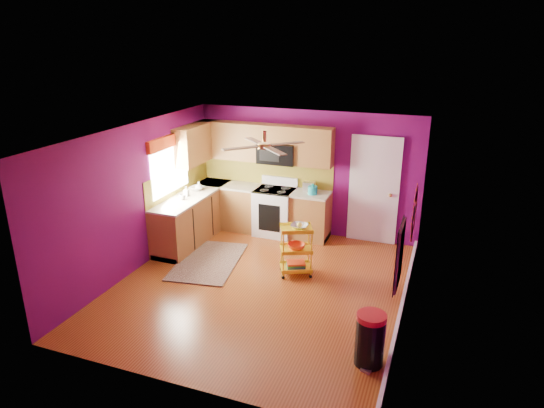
% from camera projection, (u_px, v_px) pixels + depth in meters
% --- Properties ---
extents(ground, '(5.00, 5.00, 0.00)m').
position_uv_depth(ground, '(261.00, 286.00, 7.85)').
color(ground, maroon).
rests_on(ground, ground).
extents(room_envelope, '(4.54, 5.04, 2.52)m').
position_uv_depth(room_envelope, '(261.00, 191.00, 7.29)').
color(room_envelope, '#630B56').
rests_on(room_envelope, ground).
extents(lower_cabinets, '(2.81, 2.31, 0.94)m').
position_uv_depth(lower_cabinets, '(232.00, 214.00, 9.75)').
color(lower_cabinets, brown).
rests_on(lower_cabinets, ground).
extents(electric_range, '(0.76, 0.66, 1.13)m').
position_uv_depth(electric_range, '(275.00, 211.00, 9.79)').
color(electric_range, white).
rests_on(electric_range, ground).
extents(upper_cabinetry, '(2.80, 2.30, 1.26)m').
position_uv_depth(upper_cabinetry, '(242.00, 144.00, 9.58)').
color(upper_cabinetry, brown).
rests_on(upper_cabinetry, ground).
extents(left_window, '(0.08, 1.35, 1.08)m').
position_uv_depth(left_window, '(169.00, 156.00, 8.93)').
color(left_window, white).
rests_on(left_window, ground).
extents(panel_door, '(0.95, 0.11, 2.15)m').
position_uv_depth(panel_door, '(374.00, 191.00, 9.24)').
color(panel_door, white).
rests_on(panel_door, ground).
extents(right_wall_art, '(0.04, 2.74, 1.04)m').
position_uv_depth(right_wall_art, '(408.00, 230.00, 6.33)').
color(right_wall_art, black).
rests_on(right_wall_art, ground).
extents(ceiling_fan, '(1.01, 1.01, 0.26)m').
position_uv_depth(ceiling_fan, '(264.00, 145.00, 7.26)').
color(ceiling_fan, '#BF8C3F').
rests_on(ceiling_fan, ground).
extents(shag_rug, '(1.29, 1.84, 0.02)m').
position_uv_depth(shag_rug, '(208.00, 261.00, 8.69)').
color(shag_rug, black).
rests_on(shag_rug, ground).
extents(rolling_cart, '(0.63, 0.56, 0.94)m').
position_uv_depth(rolling_cart, '(297.00, 248.00, 8.10)').
color(rolling_cart, yellow).
rests_on(rolling_cart, ground).
extents(trash_can, '(0.45, 0.45, 0.69)m').
position_uv_depth(trash_can, '(370.00, 339.00, 5.91)').
color(trash_can, black).
rests_on(trash_can, ground).
extents(teal_kettle, '(0.18, 0.18, 0.21)m').
position_uv_depth(teal_kettle, '(313.00, 190.00, 9.33)').
color(teal_kettle, teal).
rests_on(teal_kettle, lower_cabinets).
extents(toaster, '(0.22, 0.15, 0.18)m').
position_uv_depth(toaster, '(309.00, 186.00, 9.53)').
color(toaster, beige).
rests_on(toaster, lower_cabinets).
extents(soap_bottle_a, '(0.09, 0.09, 0.19)m').
position_uv_depth(soap_bottle_a, '(186.00, 191.00, 9.22)').
color(soap_bottle_a, '#EA3F72').
rests_on(soap_bottle_a, lower_cabinets).
extents(soap_bottle_b, '(0.14, 0.14, 0.18)m').
position_uv_depth(soap_bottle_b, '(199.00, 186.00, 9.56)').
color(soap_bottle_b, white).
rests_on(soap_bottle_b, lower_cabinets).
extents(counter_dish, '(0.27, 0.27, 0.07)m').
position_uv_depth(counter_dish, '(197.00, 188.00, 9.60)').
color(counter_dish, white).
rests_on(counter_dish, lower_cabinets).
extents(counter_cup, '(0.12, 0.12, 0.09)m').
position_uv_depth(counter_cup, '(182.00, 197.00, 9.04)').
color(counter_cup, white).
rests_on(counter_cup, lower_cabinets).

